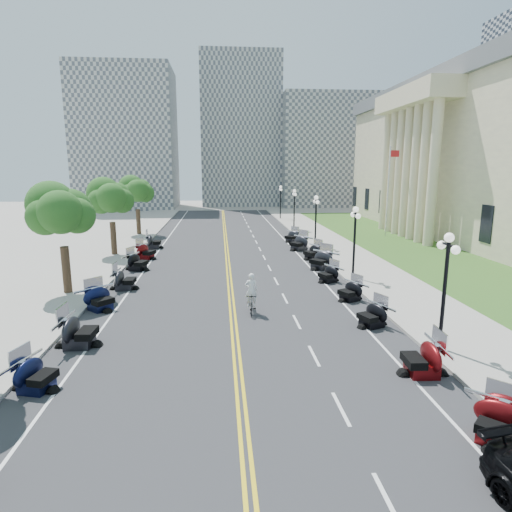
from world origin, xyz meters
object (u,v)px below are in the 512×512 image
object	(u,v)px
civic_building	(512,157)
flagpole	(388,193)
cyclist_rider	(251,276)
motorcycle_n_3	(423,357)
bicycle	(251,303)

from	to	relation	value
civic_building	flagpole	size ratio (longest dim) A/B	5.10
cyclist_rider	motorcycle_n_3	bearing A→B (deg)	127.85
bicycle	cyclist_rider	size ratio (longest dim) A/B	1.01
bicycle	cyclist_rider	xyz separation A→B (m)	(0.00, 0.00, 1.49)
motorcycle_n_3	bicycle	bearing A→B (deg)	-139.15
flagpole	motorcycle_n_3	bearing A→B (deg)	-109.19
civic_building	motorcycle_n_3	size ratio (longest dim) A/B	24.74
civic_building	motorcycle_n_3	bearing A→B (deg)	-128.17
motorcycle_n_3	cyclist_rider	world-z (taller)	cyclist_rider
flagpole	bicycle	world-z (taller)	flagpole
flagpole	cyclist_rider	bearing A→B (deg)	-124.85
motorcycle_n_3	bicycle	size ratio (longest dim) A/B	1.10
cyclist_rider	bicycle	bearing A→B (deg)	-0.00
civic_building	flagpole	xyz separation A→B (m)	(-14.00, 0.00, -3.90)
motorcycle_n_3	cyclist_rider	distance (m)	9.66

